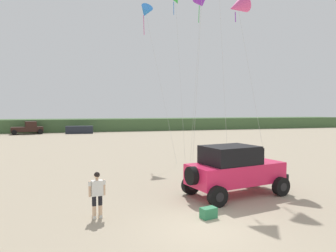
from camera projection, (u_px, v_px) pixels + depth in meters
The scene contains 10 objects.
ground_plane at pixel (204, 228), 10.11m from camera, with size 220.00×220.00×0.00m, color tan.
dune_ridge at pixel (127, 124), 57.65m from camera, with size 90.00×6.29×2.16m, color #426038.
jeep at pixel (234, 169), 13.98m from camera, with size 5.01×3.20×2.26m.
person_watching at pixel (97, 192), 11.05m from camera, with size 0.62×0.36×1.67m.
cooler_box at pixel (209, 213), 11.08m from camera, with size 0.56×0.36×0.38m, color #2D7F51.
distant_pickup at pixel (28, 128), 48.47m from camera, with size 4.91×3.31×1.98m.
distant_sedan at pixel (80, 130), 49.98m from camera, with size 4.20×1.70×1.20m, color #1E232D.
kite_white_parafoil at pixel (146, 12), 25.31m from camera, with size 1.90×5.77×12.60m.
kite_green_box at pixel (201, 2), 24.36m from camera, with size 2.45×3.30×13.11m.
kite_yellow_diamond at pixel (238, 6), 19.47m from camera, with size 1.65×3.24×11.24m.
Camera 1 is at (-3.77, -9.25, 3.89)m, focal length 33.16 mm.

